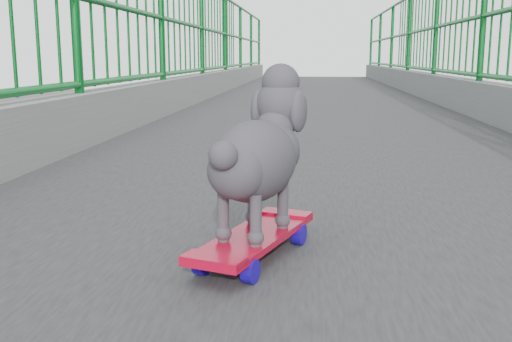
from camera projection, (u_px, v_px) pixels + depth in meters
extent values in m
cube|color=#2D2D2F|center=(318.00, 190.00, 3.47)|extent=(3.00, 24.00, 0.50)
cube|color=slate|center=(311.00, 256.00, 12.93)|extent=(1.20, 1.20, 6.50)
cube|color=gray|center=(81.00, 119.00, 3.52)|extent=(0.20, 24.00, 0.30)
cylinder|color=#0C6E25|center=(251.00, 40.00, 13.17)|extent=(0.06, 0.06, 1.10)
cylinder|color=#0C6E25|center=(380.00, 40.00, 12.92)|extent=(0.06, 0.06, 1.10)
cube|color=red|center=(254.00, 237.00, 1.53)|extent=(0.30, 0.51, 0.02)
cube|color=#99999E|center=(226.00, 263.00, 1.39)|extent=(0.09, 0.06, 0.02)
cylinder|color=#1907A8|center=(202.00, 263.00, 1.42)|extent=(0.04, 0.06, 0.06)
sphere|color=yellow|center=(202.00, 263.00, 1.42)|extent=(0.02, 0.02, 0.02)
cylinder|color=#1907A8|center=(250.00, 271.00, 1.37)|extent=(0.04, 0.06, 0.06)
sphere|color=yellow|center=(250.00, 271.00, 1.37)|extent=(0.02, 0.02, 0.02)
cube|color=#99999E|center=(278.00, 228.00, 1.67)|extent=(0.09, 0.06, 0.02)
cylinder|color=#1907A8|center=(257.00, 229.00, 1.70)|extent=(0.04, 0.06, 0.06)
sphere|color=yellow|center=(257.00, 229.00, 1.70)|extent=(0.02, 0.02, 0.02)
cylinder|color=#1907A8|center=(299.00, 234.00, 1.65)|extent=(0.04, 0.06, 0.06)
sphere|color=yellow|center=(299.00, 234.00, 1.65)|extent=(0.02, 0.02, 0.02)
ellipsoid|color=#343137|center=(254.00, 161.00, 1.49)|extent=(0.28, 0.35, 0.20)
sphere|color=#343137|center=(280.00, 104.00, 1.62)|extent=(0.14, 0.14, 0.14)
sphere|color=black|center=(292.00, 108.00, 1.70)|extent=(0.02, 0.02, 0.02)
sphere|color=#343137|center=(223.00, 156.00, 1.34)|extent=(0.07, 0.07, 0.07)
cylinder|color=#343137|center=(253.00, 201.00, 1.61)|extent=(0.03, 0.03, 0.13)
cylinder|color=#343137|center=(283.00, 204.00, 1.57)|extent=(0.03, 0.03, 0.13)
cylinder|color=#343137|center=(223.00, 216.00, 1.46)|extent=(0.03, 0.03, 0.13)
cylinder|color=#343137|center=(256.00, 220.00, 1.42)|extent=(0.03, 0.03, 0.13)
imported|color=silver|center=(117.00, 278.00, 18.66)|extent=(1.69, 4.21, 1.43)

